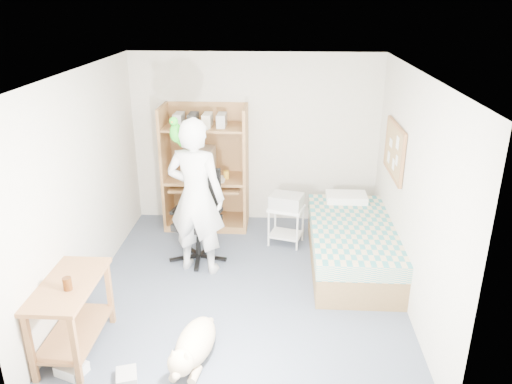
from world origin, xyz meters
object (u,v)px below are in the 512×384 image
side_desk (71,306)px  person (196,197)px  bed (352,244)px  printer_cart (286,219)px  computer_hutch (206,172)px  dog (194,345)px  office_chair (199,228)px

side_desk → person: person is taller
bed → person: size_ratio=1.04×
bed → printer_cart: size_ratio=3.70×
person → printer_cart: 1.45m
computer_hutch → dog: bearing=-84.2°
side_desk → printer_cart: size_ratio=1.83×
computer_hutch → person: bearing=-86.5°
office_chair → dog: (0.26, -2.01, -0.25)m
office_chair → printer_cart: size_ratio=2.14×
office_chair → person: 0.64m
office_chair → printer_cart: (1.12, 0.44, -0.06)m
bed → printer_cart: bed is taller
side_desk → person: bearing=59.9°
side_desk → person: (0.93, 1.61, 0.48)m
bed → side_desk: size_ratio=2.02×
dog → printer_cart: 2.60m
bed → dog: size_ratio=1.96×
bed → printer_cart: (-0.83, 0.54, 0.07)m
bed → office_chair: 1.96m
bed → person: (-1.92, -0.21, 0.68)m
computer_hutch → person: (0.08, -1.33, 0.15)m
computer_hutch → printer_cart: bearing=-26.3°
bed → dog: (-1.69, -1.90, -0.12)m
computer_hutch → side_desk: computer_hutch is taller
computer_hutch → printer_cart: computer_hutch is taller
side_desk → dog: 1.21m
printer_cart → computer_hutch: bearing=169.4°
side_desk → dog: side_desk is taller
computer_hutch → printer_cart: 1.38m
dog → office_chair: bearing=106.9°
office_chair → dog: office_chair is taller
computer_hutch → side_desk: size_ratio=1.80×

